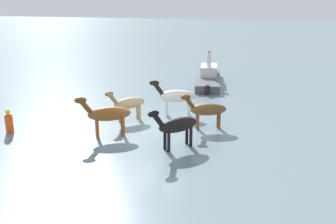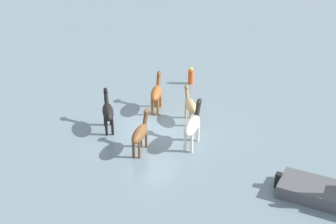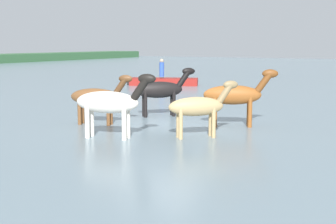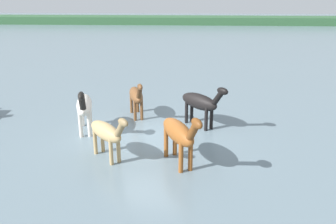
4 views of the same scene
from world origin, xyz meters
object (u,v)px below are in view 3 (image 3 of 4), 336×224
at_px(horse_dun_straggler, 110,103).
at_px(boat_skiff_near, 163,83).
at_px(horse_pinto_flank, 161,90).
at_px(horse_gray_outer, 235,95).
at_px(horse_dark_mare, 199,107).
at_px(horse_chestnut_trailing, 97,97).
at_px(person_boatman_standing, 162,68).

xyz_separation_m(horse_dun_straggler, boat_skiff_near, (16.44, 7.52, -0.90)).
bearing_deg(boat_skiff_near, horse_pinto_flank, -84.00).
relative_size(horse_pinto_flank, horse_gray_outer, 0.82).
bearing_deg(horse_dark_mare, horse_pinto_flank, 91.74).
distance_m(horse_chestnut_trailing, person_boatman_standing, 15.66).
distance_m(horse_dark_mare, boat_skiff_near, 17.97).
bearing_deg(horse_pinto_flank, horse_dark_mare, -88.86).
height_order(horse_gray_outer, boat_skiff_near, horse_gray_outer).
relative_size(horse_dun_straggler, person_boatman_standing, 2.11).
distance_m(horse_pinto_flank, boat_skiff_near, 13.73).
xyz_separation_m(horse_gray_outer, person_boatman_standing, (12.61, 10.07, 0.06)).
bearing_deg(horse_gray_outer, horse_dark_mare, -122.14).
distance_m(horse_chestnut_trailing, horse_gray_outer, 4.74).
height_order(horse_chestnut_trailing, person_boatman_standing, person_boatman_standing).
bearing_deg(horse_pinto_flank, person_boatman_standing, 76.04).
distance_m(horse_pinto_flank, horse_gray_outer, 3.42).
distance_m(horse_pinto_flank, horse_dun_straggler, 4.55).
distance_m(horse_gray_outer, boat_skiff_near, 16.23).
xyz_separation_m(horse_chestnut_trailing, person_boatman_standing, (14.56, 5.76, 0.17)).
relative_size(horse_pinto_flank, horse_dun_straggler, 0.79).
relative_size(boat_skiff_near, person_boatman_standing, 3.94).
bearing_deg(boat_skiff_near, person_boatman_standing, -135.37).
relative_size(horse_gray_outer, boat_skiff_near, 0.52).
bearing_deg(horse_chestnut_trailing, boat_skiff_near, 93.91).
distance_m(horse_dark_mare, horse_chestnut_trailing, 4.08).
bearing_deg(horse_dun_straggler, horse_chestnut_trailing, 122.43).
bearing_deg(horse_chestnut_trailing, horse_dun_straggler, -61.17).
bearing_deg(person_boatman_standing, horse_chestnut_trailing, -158.43).
xyz_separation_m(horse_chestnut_trailing, boat_skiff_near, (14.69, 5.70, -0.79)).
distance_m(horse_pinto_flank, person_boatman_standing, 13.62).
height_order(boat_skiff_near, person_boatman_standing, person_boatman_standing).
relative_size(horse_pinto_flank, horse_dark_mare, 1.09).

